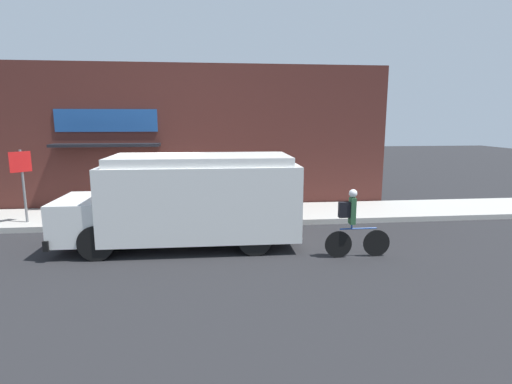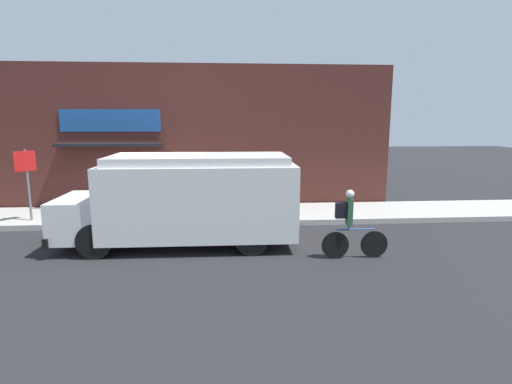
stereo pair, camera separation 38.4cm
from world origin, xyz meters
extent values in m
plane|color=#232326|center=(0.00, 0.00, 0.00)|extent=(70.00, 70.00, 0.00)
cube|color=#ADAAA3|center=(0.00, 1.27, 0.08)|extent=(28.00, 2.54, 0.17)
cube|color=#4C231E|center=(0.00, 2.68, 2.55)|extent=(15.99, 0.18, 5.11)
cube|color=#1E4C93|center=(-1.93, 2.57, 3.17)|extent=(3.39, 0.05, 0.76)
cube|color=black|center=(-1.93, 2.28, 2.35)|extent=(3.56, 0.62, 0.10)
cube|color=white|center=(1.35, -1.64, 1.20)|extent=(4.79, 2.15, 1.82)
cube|color=white|center=(-1.60, -1.61, 0.79)|extent=(1.15, 1.94, 1.00)
cube|color=white|center=(1.35, -1.64, 2.22)|extent=(4.41, 1.98, 0.21)
cube|color=black|center=(-2.12, -1.61, 0.39)|extent=(0.14, 2.06, 0.24)
cube|color=red|center=(0.05, -0.33, 1.29)|extent=(0.03, 0.44, 0.44)
cylinder|color=black|center=(-1.03, -0.73, 0.41)|extent=(0.83, 0.27, 0.83)
cylinder|color=black|center=(-1.05, -2.51, 0.41)|extent=(0.83, 0.27, 0.83)
cylinder|color=black|center=(2.62, -0.77, 0.41)|extent=(0.83, 0.27, 0.83)
cylinder|color=black|center=(2.61, -2.55, 0.41)|extent=(0.83, 0.27, 0.83)
cylinder|color=black|center=(5.46, -2.97, 0.32)|extent=(0.64, 0.04, 0.64)
cylinder|color=black|center=(4.53, -2.97, 0.32)|extent=(0.64, 0.04, 0.64)
cylinder|color=#234793|center=(5.00, -2.97, 0.69)|extent=(0.88, 0.04, 0.04)
cylinder|color=#234793|center=(4.83, -2.97, 0.75)|extent=(0.04, 0.04, 0.12)
cube|color=#2D5B38|center=(4.83, -2.97, 1.12)|extent=(0.12, 0.20, 0.62)
sphere|color=white|center=(4.83, -2.97, 1.53)|extent=(0.19, 0.19, 0.19)
cube|color=black|center=(4.64, -2.97, 1.15)|extent=(0.26, 0.14, 0.36)
cylinder|color=slate|center=(-3.93, 0.63, 1.25)|extent=(0.07, 0.07, 2.17)
cube|color=red|center=(-3.93, 0.58, 1.99)|extent=(0.45, 0.45, 0.60)
camera|label=1|loc=(1.65, -11.67, 3.20)|focal=28.00mm
camera|label=2|loc=(2.03, -11.70, 3.20)|focal=28.00mm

